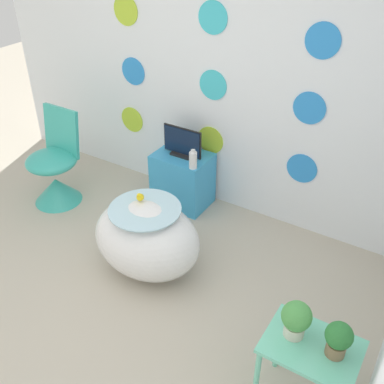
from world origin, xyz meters
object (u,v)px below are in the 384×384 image
object	(u,v)px
vase	(193,160)
bathtub	(147,238)
tv	(182,143)
potted_plant_left	(296,318)
potted_plant_right	(338,338)
chair	(55,174)

from	to	relation	value
vase	bathtub	bearing A→B (deg)	-85.21
vase	tv	bearing A→B (deg)	144.47
bathtub	potted_plant_left	size ratio (longest dim) A/B	3.85
potted_plant_left	tv	bearing A→B (deg)	139.45
bathtub	vase	bearing A→B (deg)	94.79
potted_plant_left	potted_plant_right	size ratio (longest dim) A/B	1.06
bathtub	vase	world-z (taller)	vase
potted_plant_left	potted_plant_right	world-z (taller)	potted_plant_left
tv	potted_plant_right	xyz separation A→B (m)	(1.81, -1.36, 0.01)
bathtub	potted_plant_right	size ratio (longest dim) A/B	4.06
vase	potted_plant_right	xyz separation A→B (m)	(1.60, -1.21, 0.04)
bathtub	tv	bearing A→B (deg)	106.29
chair	tv	bearing A→B (deg)	29.94
potted_plant_right	chair	bearing A→B (deg)	165.08
bathtub	tv	xyz separation A→B (m)	(-0.27, 0.91, 0.33)
potted_plant_left	bathtub	bearing A→B (deg)	161.50
bathtub	potted_plant_left	world-z (taller)	potted_plant_left
bathtub	chair	world-z (taller)	chair
vase	potted_plant_right	world-z (taller)	potted_plant_right
tv	vase	xyz separation A→B (m)	(0.20, -0.14, -0.04)
potted_plant_left	potted_plant_right	xyz separation A→B (m)	(0.22, -0.00, -0.01)
tv	potted_plant_right	size ratio (longest dim) A/B	1.82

